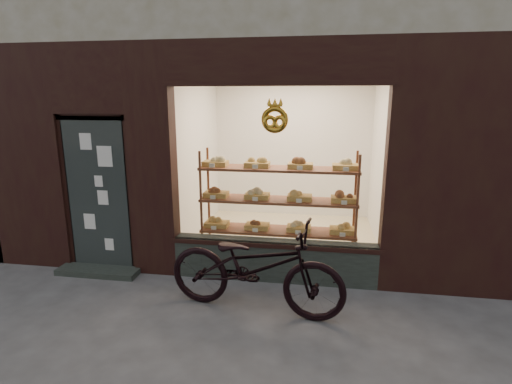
# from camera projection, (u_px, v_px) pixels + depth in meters

# --- Properties ---
(ground) EXTENTS (90.00, 90.00, 0.00)m
(ground) POSITION_uv_depth(u_px,v_px,m) (194.00, 382.00, 3.48)
(ground) COLOR #404040
(display_shelf) EXTENTS (2.20, 0.45, 1.70)m
(display_shelf) POSITION_uv_depth(u_px,v_px,m) (278.00, 210.00, 5.65)
(display_shelf) COLOR brown
(display_shelf) RESTS_ON ground
(bicycle) EXTENTS (2.15, 1.01, 1.09)m
(bicycle) POSITION_uv_depth(u_px,v_px,m) (255.00, 267.00, 4.52)
(bicycle) COLOR black
(bicycle) RESTS_ON ground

